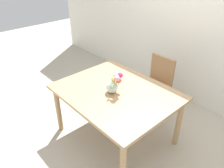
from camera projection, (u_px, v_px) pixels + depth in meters
The scene contains 5 objects.
ground_plane at pixel (116, 135), 3.13m from camera, with size 12.00×12.00×0.00m, color #B7AD99.
back_wall at pixel (193, 18), 3.33m from camera, with size 7.00×0.10×2.80m, color silver.
dining_table at pixel (116, 97), 2.79m from camera, with size 1.45×1.17×0.76m.
chair_far at pixel (157, 81), 3.43m from camera, with size 0.42×0.42×0.90m.
flower_vase at pixel (114, 84), 2.66m from camera, with size 0.20×0.26×0.27m.
Camera 1 is at (1.68, -1.58, 2.25)m, focal length 35.11 mm.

